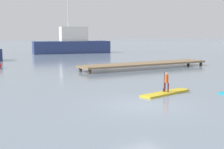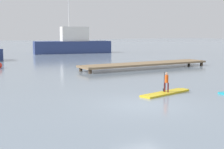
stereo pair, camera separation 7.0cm
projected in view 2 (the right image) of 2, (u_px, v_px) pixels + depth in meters
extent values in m
plane|color=gray|center=(143.00, 105.00, 15.61)|extent=(240.00, 240.00, 0.00)
cube|color=gold|center=(165.00, 93.00, 18.42)|extent=(3.54, 1.44, 0.10)
cube|color=gold|center=(184.00, 89.00, 19.60)|extent=(0.34, 0.57, 0.09)
cylinder|color=#4C1419|center=(165.00, 87.00, 18.52)|extent=(0.08, 0.08, 0.53)
cylinder|color=#4C1419|center=(168.00, 88.00, 18.35)|extent=(0.08, 0.08, 0.53)
cylinder|color=#E54C14|center=(167.00, 79.00, 18.37)|extent=(0.23, 0.23, 0.44)
sphere|color=tan|center=(167.00, 73.00, 18.33)|extent=(0.13, 0.13, 0.13)
cylinder|color=black|center=(164.00, 82.00, 18.52)|extent=(0.03, 0.03, 1.13)
cube|color=black|center=(164.00, 90.00, 18.58)|extent=(0.06, 0.14, 0.18)
cube|color=navy|center=(72.00, 47.00, 53.12)|extent=(12.63, 5.48, 1.95)
cube|color=white|center=(74.00, 34.00, 52.96)|extent=(4.67, 3.20, 2.31)
cylinder|color=silver|center=(69.00, 0.00, 51.98)|extent=(0.12, 0.12, 8.44)
cube|color=#846B4C|center=(146.00, 64.00, 31.33)|extent=(13.45, 2.43, 0.18)
cylinder|color=#473828|center=(90.00, 70.00, 27.34)|extent=(0.28, 0.28, 0.51)
cylinder|color=#473828|center=(81.00, 68.00, 28.90)|extent=(0.28, 0.28, 0.51)
cylinder|color=#473828|center=(201.00, 63.00, 33.80)|extent=(0.28, 0.28, 0.51)
cylinder|color=#473828|center=(189.00, 62.00, 35.37)|extent=(0.28, 0.28, 0.51)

